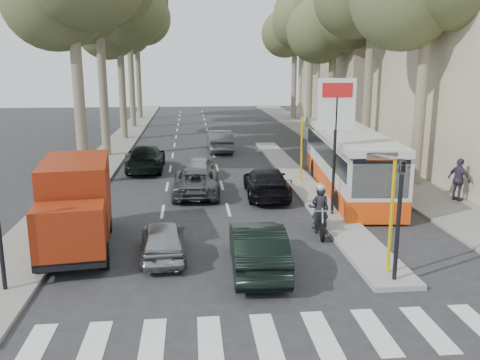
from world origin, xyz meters
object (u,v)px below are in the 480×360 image
(dark_hatchback, at_px, (257,247))
(motorcycle, at_px, (320,210))
(red_truck, at_px, (76,204))
(silver_hatchback, at_px, (163,239))
(city_bus, at_px, (349,159))

(dark_hatchback, distance_m, motorcycle, 4.30)
(red_truck, bearing_deg, dark_hatchback, -29.93)
(silver_hatchback, distance_m, red_truck, 3.27)
(dark_hatchback, distance_m, red_truck, 6.37)
(city_bus, bearing_deg, dark_hatchback, -116.20)
(motorcycle, bearing_deg, silver_hatchback, -153.08)
(dark_hatchback, bearing_deg, silver_hatchback, -22.49)
(red_truck, height_order, motorcycle, red_truck)
(dark_hatchback, bearing_deg, motorcycle, -127.93)
(dark_hatchback, xyz_separation_m, city_bus, (5.70, 9.30, 0.85))
(silver_hatchback, bearing_deg, city_bus, -140.59)
(red_truck, bearing_deg, motorcycle, -1.48)
(silver_hatchback, distance_m, motorcycle, 6.00)
(red_truck, xyz_separation_m, motorcycle, (8.58, 0.85, -0.70))
(dark_hatchback, height_order, red_truck, red_truck)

